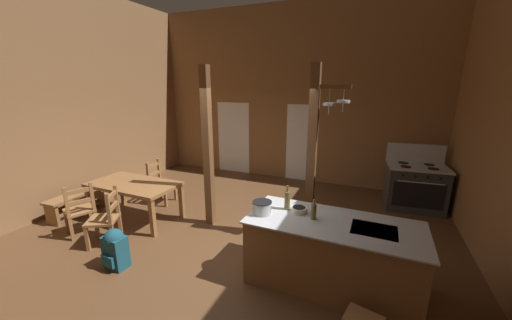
{
  "coord_description": "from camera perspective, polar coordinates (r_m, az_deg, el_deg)",
  "views": [
    {
      "loc": [
        2.09,
        -3.58,
        2.57
      ],
      "look_at": [
        0.17,
        1.07,
        1.21
      ],
      "focal_mm": 19.93,
      "sensor_mm": 36.0,
      "label": 1
    }
  ],
  "objects": [
    {
      "name": "wall_left",
      "position": [
        6.89,
        -36.72,
        9.6
      ],
      "size": [
        0.14,
        8.37,
        4.53
      ],
      "primitive_type": "cube",
      "color": "brown",
      "rests_on": "ground_plane"
    },
    {
      "name": "glazed_door_back_left",
      "position": [
        8.41,
        -4.55,
        4.45
      ],
      "size": [
        1.0,
        0.01,
        2.05
      ],
      "primitive_type": "cube",
      "color": "white",
      "rests_on": "ground_plane"
    },
    {
      "name": "dining_table",
      "position": [
        5.94,
        -23.29,
        -5.05
      ],
      "size": [
        1.72,
        0.94,
        0.74
      ],
      "color": "brown",
      "rests_on": "ground_plane"
    },
    {
      "name": "stockpot_on_counter",
      "position": [
        3.83,
        1.24,
        -9.49
      ],
      "size": [
        0.33,
        0.26,
        0.17
      ],
      "color": "#B7BABF",
      "rests_on": "kitchen_island"
    },
    {
      "name": "mixing_bowl_on_counter",
      "position": [
        3.92,
        8.62,
        -9.83
      ],
      "size": [
        0.21,
        0.21,
        0.08
      ],
      "color": "silver",
      "rests_on": "kitchen_island"
    },
    {
      "name": "kitchen_island",
      "position": [
        3.99,
        14.84,
        -17.65
      ],
      "size": [
        2.18,
        1.02,
        0.89
      ],
      "color": "brown",
      "rests_on": "ground_plane"
    },
    {
      "name": "ladderback_chair_by_post",
      "position": [
        6.63,
        -18.69,
        -4.39
      ],
      "size": [
        0.48,
        0.48,
        0.95
      ],
      "color": "olive",
      "rests_on": "ground_plane"
    },
    {
      "name": "wall_back",
      "position": [
        7.73,
        6.91,
        12.71
      ],
      "size": [
        8.22,
        0.14,
        4.53
      ],
      "primitive_type": "cube",
      "color": "brown",
      "rests_on": "ground_plane"
    },
    {
      "name": "backpack",
      "position": [
        4.69,
        -26.45,
        -15.43
      ],
      "size": [
        0.34,
        0.32,
        0.6
      ],
      "color": "#194756",
      "rests_on": "ground_plane"
    },
    {
      "name": "ladderback_chair_near_window",
      "position": [
        5.86,
        -31.84,
        -8.53
      ],
      "size": [
        0.58,
        0.58,
        0.95
      ],
      "color": "olive",
      "rests_on": "ground_plane"
    },
    {
      "name": "bottle_short_on_counter",
      "position": [
        3.95,
        6.28,
        -7.97
      ],
      "size": [
        0.08,
        0.08,
        0.34
      ],
      "color": "brown",
      "rests_on": "kitchen_island"
    },
    {
      "name": "bottle_tall_on_counter",
      "position": [
        3.74,
        11.49,
        -10.04
      ],
      "size": [
        0.07,
        0.07,
        0.27
      ],
      "color": "brown",
      "rests_on": "kitchen_island"
    },
    {
      "name": "glazed_panel_back_right",
      "position": [
        7.72,
        9.13,
        3.33
      ],
      "size": [
        0.84,
        0.01,
        2.05
      ],
      "primitive_type": "cube",
      "color": "white",
      "rests_on": "ground_plane"
    },
    {
      "name": "support_post_with_pot_rack",
      "position": [
        4.63,
        11.49,
        1.81
      ],
      "size": [
        0.6,
        0.2,
        2.88
      ],
      "color": "brown",
      "rests_on": "ground_plane"
    },
    {
      "name": "support_post_center",
      "position": [
        5.12,
        -9.64,
        2.1
      ],
      "size": [
        0.14,
        0.14,
        2.88
      ],
      "color": "brown",
      "rests_on": "ground_plane"
    },
    {
      "name": "stove_range",
      "position": [
        6.87,
        29.22,
        -4.61
      ],
      "size": [
        1.21,
        0.9,
        1.32
      ],
      "color": "#313131",
      "rests_on": "ground_plane"
    },
    {
      "name": "ground_plane",
      "position": [
        4.91,
        -6.91,
        -17.33
      ],
      "size": [
        8.22,
        8.37,
        0.1
      ],
      "primitive_type": "cube",
      "color": "brown"
    },
    {
      "name": "ladderback_chair_at_table_end",
      "position": [
        5.31,
        -27.91,
        -10.31
      ],
      "size": [
        0.6,
        0.6,
        0.95
      ],
      "color": "olive",
      "rests_on": "ground_plane"
    },
    {
      "name": "bench_along_left_wall",
      "position": [
        6.83,
        -32.4,
        -6.83
      ],
      "size": [
        0.41,
        1.15,
        0.44
      ],
      "color": "brown",
      "rests_on": "ground_plane"
    }
  ]
}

